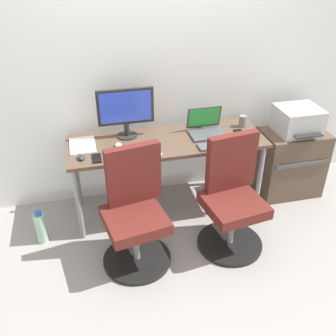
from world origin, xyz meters
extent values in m
plane|color=gray|center=(0.00, 0.00, 0.00)|extent=(5.28, 5.28, 0.00)
cube|color=white|center=(0.00, 0.37, 1.30)|extent=(4.40, 0.04, 2.60)
cube|color=brown|center=(0.00, 0.00, 0.71)|extent=(1.70, 0.59, 0.03)
cylinder|color=gray|center=(-0.80, -0.24, 0.35)|extent=(0.04, 0.04, 0.69)
cylinder|color=gray|center=(0.80, -0.24, 0.35)|extent=(0.04, 0.04, 0.69)
cylinder|color=gray|center=(-0.80, 0.24, 0.35)|extent=(0.04, 0.04, 0.69)
cylinder|color=gray|center=(0.80, 0.24, 0.35)|extent=(0.04, 0.04, 0.69)
cylinder|color=black|center=(-0.39, -0.63, 0.01)|extent=(0.54, 0.54, 0.03)
cylinder|color=gray|center=(-0.39, -0.63, 0.20)|extent=(0.05, 0.05, 0.34)
cube|color=#591E19|center=(-0.39, -0.63, 0.41)|extent=(0.51, 0.51, 0.09)
cube|color=#591E19|center=(-0.36, -0.44, 0.70)|extent=(0.43, 0.14, 0.48)
cylinder|color=black|center=(0.39, -0.63, 0.01)|extent=(0.54, 0.54, 0.03)
cylinder|color=gray|center=(0.39, -0.63, 0.20)|extent=(0.05, 0.05, 0.34)
cube|color=#591E19|center=(0.39, -0.63, 0.41)|extent=(0.50, 0.50, 0.09)
cube|color=#591E19|center=(0.42, -0.44, 0.70)|extent=(0.43, 0.13, 0.48)
cube|color=brown|center=(1.23, 0.00, 0.33)|extent=(0.60, 0.41, 0.66)
cube|color=#4C4C4C|center=(1.23, -0.21, 0.43)|extent=(0.54, 0.01, 0.04)
cube|color=#B7B7B7|center=(1.23, 0.00, 0.78)|extent=(0.38, 0.34, 0.24)
cube|color=#262626|center=(1.23, -0.20, 0.72)|extent=(0.27, 0.06, 0.01)
cylinder|color=#A5D8B2|center=(-1.13, -0.21, 0.14)|extent=(0.09, 0.09, 0.28)
cylinder|color=#2D59B2|center=(-1.13, -0.21, 0.30)|extent=(0.06, 0.06, 0.03)
cylinder|color=#262626|center=(-0.32, 0.15, 0.73)|extent=(0.18, 0.18, 0.01)
cylinder|color=#262626|center=(-0.32, 0.15, 0.79)|extent=(0.04, 0.04, 0.11)
cube|color=#262626|center=(-0.32, 0.15, 1.00)|extent=(0.48, 0.03, 0.31)
cube|color=blue|center=(-0.32, 0.14, 1.00)|extent=(0.43, 0.00, 0.26)
cube|color=#4C4C51|center=(0.37, 0.00, 0.73)|extent=(0.31, 0.22, 0.02)
cube|color=#4C4C51|center=(0.37, 0.13, 0.84)|extent=(0.31, 0.05, 0.21)
cube|color=green|center=(0.37, 0.12, 0.84)|extent=(0.28, 0.04, 0.18)
cube|color=#B7B7B7|center=(-0.27, -0.21, 0.73)|extent=(0.34, 0.12, 0.02)
cube|color=#515156|center=(0.39, -0.21, 0.73)|extent=(0.34, 0.12, 0.02)
ellipsoid|color=#B7B7B7|center=(-0.42, -0.03, 0.74)|extent=(0.06, 0.10, 0.03)
ellipsoid|color=#2D2D2D|center=(-0.73, -0.15, 0.74)|extent=(0.06, 0.10, 0.03)
cylinder|color=teal|center=(0.36, 0.20, 0.77)|extent=(0.08, 0.08, 0.09)
cylinder|color=slate|center=(0.74, 0.10, 0.77)|extent=(0.07, 0.07, 0.10)
cube|color=black|center=(-0.61, -0.18, 0.73)|extent=(0.07, 0.14, 0.01)
cube|color=black|center=(0.66, -0.03, 0.73)|extent=(0.07, 0.14, 0.01)
cube|color=white|center=(-0.71, 0.06, 0.73)|extent=(0.21, 0.30, 0.01)
camera|label=1|loc=(-0.68, -2.86, 2.24)|focal=41.12mm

